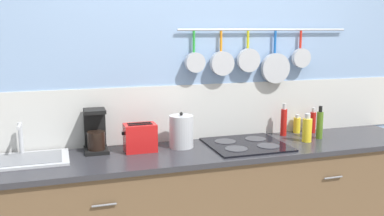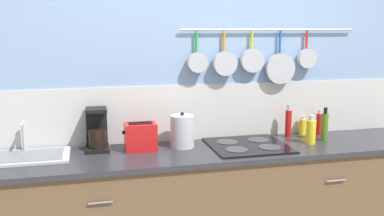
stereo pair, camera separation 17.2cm
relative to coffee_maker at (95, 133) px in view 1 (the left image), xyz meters
name	(u,v)px [view 1 (the left image)]	position (x,y,z in m)	size (l,w,h in m)	color
wall_back	(199,87)	(0.76, 0.13, 0.26)	(7.20, 0.14, 2.60)	#84A3CC
cabinet_base	(213,213)	(0.76, -0.20, -0.58)	(3.06, 0.55, 0.86)	brown
countertop	(213,152)	(0.76, -0.20, -0.14)	(3.10, 0.57, 0.03)	#2D2D33
sink_basin	(21,159)	(-0.46, -0.09, -0.10)	(0.57, 0.34, 0.22)	#B7BABF
coffee_maker	(95,133)	(0.00, 0.00, 0.00)	(0.15, 0.19, 0.28)	black
toaster	(140,138)	(0.28, -0.09, -0.03)	(0.23, 0.14, 0.19)	red
kettle	(181,131)	(0.57, -0.08, -0.01)	(0.16, 0.16, 0.25)	#B7BABF
cooktop	(246,144)	(1.01, -0.18, -0.11)	(0.53, 0.50, 0.01)	black
bottle_olive_oil	(284,121)	(1.40, 0.00, -0.01)	(0.05, 0.05, 0.25)	red
bottle_hot_sauce	(307,129)	(1.47, -0.21, -0.03)	(0.07, 0.07, 0.21)	yellow
bottle_cooking_wine	(297,125)	(1.54, 0.04, -0.06)	(0.06, 0.06, 0.15)	yellow
bottle_sesame_oil	(320,124)	(1.61, -0.16, -0.01)	(0.05, 0.05, 0.24)	#4C721E
bottle_vinegar	(313,122)	(1.67, 0.01, -0.03)	(0.05, 0.05, 0.20)	red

